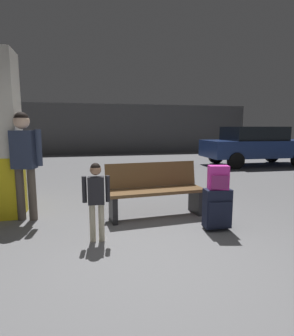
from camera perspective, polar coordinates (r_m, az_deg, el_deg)
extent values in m
cube|color=slate|center=(6.98, -6.65, -4.18)|extent=(18.00, 18.00, 0.10)
cube|color=#565658|center=(15.65, -10.19, 8.09)|extent=(18.00, 0.12, 2.80)
cube|color=yellow|center=(5.10, -27.76, -3.50)|extent=(0.57, 0.57, 1.00)
cube|color=brown|center=(4.47, 1.96, -4.88)|extent=(1.63, 0.56, 0.05)
cube|color=brown|center=(4.65, 0.97, -1.39)|extent=(1.60, 0.23, 0.42)
cube|color=black|center=(4.36, -7.15, -8.47)|extent=(0.11, 0.40, 0.41)
cube|color=black|center=(4.80, 10.16, -6.93)|extent=(0.11, 0.40, 0.41)
cube|color=#191E33|center=(4.07, 14.53, -8.18)|extent=(0.39, 0.22, 0.56)
cube|color=#191E33|center=(3.99, 15.15, -9.44)|extent=(0.34, 0.04, 0.36)
cube|color=#A5A5AA|center=(4.08, 14.21, -4.26)|extent=(0.14, 0.03, 0.02)
cylinder|color=black|center=(4.18, 11.84, -12.00)|extent=(0.02, 0.04, 0.04)
cylinder|color=black|center=(4.30, 15.90, -11.55)|extent=(0.02, 0.04, 0.04)
cube|color=#D833A5|center=(3.97, 14.77, -1.94)|extent=(0.31, 0.22, 0.34)
cube|color=#8E2B70|center=(3.89, 15.09, -2.93)|extent=(0.23, 0.08, 0.19)
cylinder|color=black|center=(3.94, 14.85, 0.32)|extent=(0.06, 0.04, 0.02)
cylinder|color=beige|center=(3.64, -9.55, -11.24)|extent=(0.08, 0.08, 0.50)
cylinder|color=beige|center=(3.65, -11.40, -11.26)|extent=(0.08, 0.08, 0.50)
cube|color=#232328|center=(3.52, -10.66, -4.67)|extent=(0.21, 0.14, 0.36)
cylinder|color=#232328|center=(3.52, -8.28, -4.33)|extent=(0.06, 0.06, 0.34)
cylinder|color=#232328|center=(3.53, -13.06, -4.43)|extent=(0.06, 0.06, 0.34)
sphere|color=#A87A5B|center=(3.47, -10.78, -0.34)|extent=(0.14, 0.14, 0.14)
sphere|color=black|center=(3.47, -10.79, -0.01)|extent=(0.13, 0.13, 0.13)
cylinder|color=white|center=(3.62, -11.78, -4.04)|extent=(0.06, 0.06, 0.10)
cylinder|color=red|center=(3.61, -11.81, -2.88)|extent=(0.01, 0.01, 0.06)
cylinder|color=brown|center=(4.70, -23.00, -5.16)|extent=(0.13, 0.13, 0.84)
cylinder|color=brown|center=(4.79, -25.08, -5.05)|extent=(0.13, 0.13, 0.84)
cube|color=#2D3851|center=(4.64, -24.58, 3.54)|extent=(0.38, 0.29, 0.59)
cylinder|color=#2D3851|center=(4.53, -21.86, 3.97)|extent=(0.10, 0.10, 0.56)
cylinder|color=#2D3851|center=(4.75, -27.23, 3.83)|extent=(0.10, 0.10, 0.56)
sphere|color=beige|center=(4.62, -24.92, 8.92)|extent=(0.24, 0.24, 0.24)
sphere|color=black|center=(4.63, -24.95, 9.33)|extent=(0.22, 0.22, 0.22)
cube|color=navy|center=(11.49, 21.98, 3.86)|extent=(4.14, 1.80, 0.64)
cube|color=black|center=(11.38, 21.51, 6.78)|extent=(2.14, 1.59, 0.52)
cylinder|color=black|center=(12.91, 24.79, 2.49)|extent=(0.60, 0.21, 0.60)
cylinder|color=black|center=(11.58, 14.31, 2.41)|extent=(0.60, 0.21, 0.60)
cylinder|color=black|center=(10.17, 18.18, 1.44)|extent=(0.60, 0.21, 0.60)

